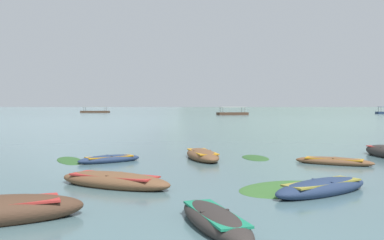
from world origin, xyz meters
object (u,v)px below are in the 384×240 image
object	(u,v)px
rowboat_4	(202,155)
ferry_1	(95,112)
rowboat_1	(322,188)
rowboat_6	(109,159)
rowboat_9	(334,161)
rowboat_10	(215,220)
ferry_0	(232,113)
rowboat_0	(114,181)

from	to	relation	value
rowboat_4	ferry_1	bearing A→B (deg)	106.99
rowboat_1	rowboat_6	world-z (taller)	rowboat_1
rowboat_9	rowboat_6	bearing A→B (deg)	177.95
rowboat_10	rowboat_4	bearing A→B (deg)	92.06
ferry_1	ferry_0	bearing A→B (deg)	-36.58
rowboat_0	rowboat_4	size ratio (longest dim) A/B	1.02
rowboat_0	ferry_0	xyz separation A→B (m)	(10.28, 111.19, 0.26)
rowboat_9	ferry_1	distance (m)	151.56
rowboat_4	ferry_0	bearing A→B (deg)	85.87
rowboat_0	rowboat_9	distance (m)	10.33
rowboat_6	rowboat_10	bearing A→B (deg)	-65.62
rowboat_4	rowboat_1	bearing A→B (deg)	-65.36
rowboat_0	rowboat_10	bearing A→B (deg)	-54.78
rowboat_6	rowboat_1	bearing A→B (deg)	-40.35
rowboat_6	ferry_1	xyz separation A→B (m)	(-38.99, 142.97, 0.31)
rowboat_0	ferry_0	distance (m)	111.67
rowboat_6	rowboat_10	distance (m)	11.47
rowboat_10	ferry_0	size ratio (longest dim) A/B	0.37
rowboat_1	rowboat_10	size ratio (longest dim) A/B	1.05
rowboat_4	rowboat_6	distance (m)	4.49
rowboat_1	ferry_0	xyz separation A→B (m)	(3.81, 112.07, 0.27)
rowboat_4	rowboat_9	xyz separation A→B (m)	(5.93, -1.62, -0.06)
rowboat_4	ferry_0	world-z (taller)	ferry_0
rowboat_10	rowboat_9	bearing A→B (deg)	61.35
rowboat_9	ferry_0	xyz separation A→B (m)	(1.58, 105.63, 0.32)
rowboat_6	ferry_0	size ratio (longest dim) A/B	0.31
rowboat_4	rowboat_6	bearing A→B (deg)	-163.82
rowboat_4	rowboat_9	bearing A→B (deg)	-15.26
rowboat_0	ferry_1	distance (m)	154.31
rowboat_10	rowboat_1	bearing A→B (deg)	48.09
rowboat_9	rowboat_10	bearing A→B (deg)	-118.65
rowboat_1	rowboat_4	distance (m)	8.86
rowboat_0	rowboat_1	xyz separation A→B (m)	(6.47, -0.88, -0.01)
rowboat_4	rowboat_0	bearing A→B (deg)	-111.13
rowboat_1	ferry_1	bearing A→B (deg)	107.42
rowboat_4	rowboat_6	size ratio (longest dim) A/B	1.41
rowboat_10	ferry_0	bearing A→B (deg)	86.49
rowboat_1	rowboat_4	xyz separation A→B (m)	(-3.70, 8.06, 0.02)
rowboat_4	rowboat_9	world-z (taller)	rowboat_4
rowboat_0	rowboat_6	world-z (taller)	rowboat_0
rowboat_10	ferry_1	bearing A→B (deg)	105.91
rowboat_4	ferry_1	distance (m)	148.19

